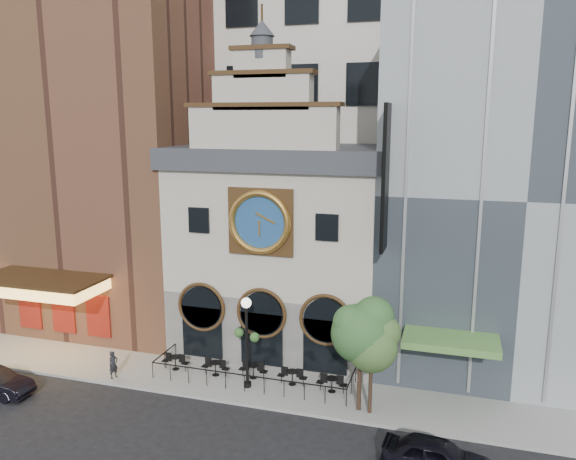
# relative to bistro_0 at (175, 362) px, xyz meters

# --- Properties ---
(ground) EXTENTS (120.00, 120.00, 0.00)m
(ground) POSITION_rel_bistro_0_xyz_m (4.62, -2.51, -0.61)
(ground) COLOR black
(ground) RESTS_ON ground
(sidewalk) EXTENTS (44.00, 5.00, 0.15)m
(sidewalk) POSITION_rel_bistro_0_xyz_m (4.62, -0.01, -0.54)
(sidewalk) COLOR gray
(sidewalk) RESTS_ON ground
(clock_building) EXTENTS (12.60, 8.78, 18.65)m
(clock_building) POSITION_rel_bistro_0_xyz_m (4.62, 5.32, 6.07)
(clock_building) COLOR #605E5B
(clock_building) RESTS_ON ground
(theater_building) EXTENTS (14.00, 15.60, 25.00)m
(theater_building) POSITION_rel_bistro_0_xyz_m (-8.38, 7.45, 11.99)
(theater_building) COLOR brown
(theater_building) RESTS_ON ground
(retail_building) EXTENTS (14.00, 14.40, 20.00)m
(retail_building) POSITION_rel_bistro_0_xyz_m (17.62, 7.48, 9.53)
(retail_building) COLOR gray
(retail_building) RESTS_ON ground
(office_tower) EXTENTS (20.00, 16.00, 40.00)m
(office_tower) POSITION_rel_bistro_0_xyz_m (4.62, 17.49, 19.39)
(office_tower) COLOR beige
(office_tower) RESTS_ON ground
(cafe_railing) EXTENTS (10.60, 2.60, 0.90)m
(cafe_railing) POSITION_rel_bistro_0_xyz_m (4.62, -0.01, -0.01)
(cafe_railing) COLOR black
(cafe_railing) RESTS_ON sidewalk
(bistro_0) EXTENTS (1.58, 0.68, 0.90)m
(bistro_0) POSITION_rel_bistro_0_xyz_m (0.00, 0.00, 0.00)
(bistro_0) COLOR black
(bistro_0) RESTS_ON sidewalk
(bistro_1) EXTENTS (1.58, 0.68, 0.90)m
(bistro_1) POSITION_rel_bistro_0_xyz_m (2.44, -0.02, 0.00)
(bistro_1) COLOR black
(bistro_1) RESTS_ON sidewalk
(bistro_2) EXTENTS (1.58, 0.68, 0.90)m
(bistro_2) POSITION_rel_bistro_0_xyz_m (4.52, 0.25, 0.00)
(bistro_2) COLOR black
(bistro_2) RESTS_ON sidewalk
(bistro_3) EXTENTS (1.58, 0.68, 0.90)m
(bistro_3) POSITION_rel_bistro_0_xyz_m (6.75, 0.14, 0.00)
(bistro_3) COLOR black
(bistro_3) RESTS_ON sidewalk
(bistro_4) EXTENTS (1.58, 0.68, 0.90)m
(bistro_4) POSITION_rel_bistro_0_xyz_m (8.93, -0.04, 0.00)
(bistro_4) COLOR black
(bistro_4) RESTS_ON sidewalk
(car_right) EXTENTS (4.54, 2.17, 1.50)m
(car_right) POSITION_rel_bistro_0_xyz_m (14.34, -5.26, 0.13)
(car_right) COLOR black
(car_right) RESTS_ON ground
(pedestrian) EXTENTS (0.54, 0.64, 1.50)m
(pedestrian) POSITION_rel_bistro_0_xyz_m (-2.71, -1.88, 0.29)
(pedestrian) COLOR black
(pedestrian) RESTS_ON sidewalk
(lamppost) EXTENTS (1.49, 0.86, 4.86)m
(lamppost) POSITION_rel_bistro_0_xyz_m (4.58, -0.77, 2.54)
(lamppost) COLOR black
(lamppost) RESTS_ON sidewalk
(tree_left) EXTENTS (2.92, 2.81, 5.62)m
(tree_left) POSITION_rel_bistro_0_xyz_m (10.60, -1.37, 3.66)
(tree_left) COLOR #382619
(tree_left) RESTS_ON sidewalk
(tree_right) EXTENTS (2.52, 2.43, 4.85)m
(tree_right) POSITION_rel_bistro_0_xyz_m (11.14, -1.52, 3.09)
(tree_right) COLOR #382619
(tree_right) RESTS_ON sidewalk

